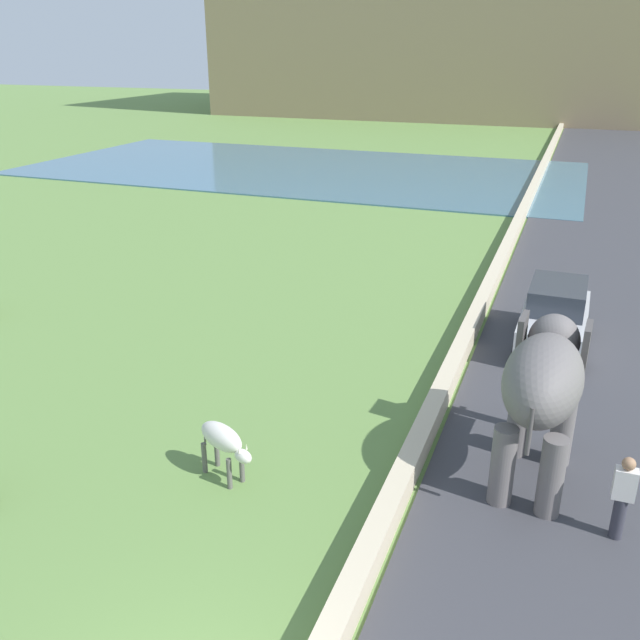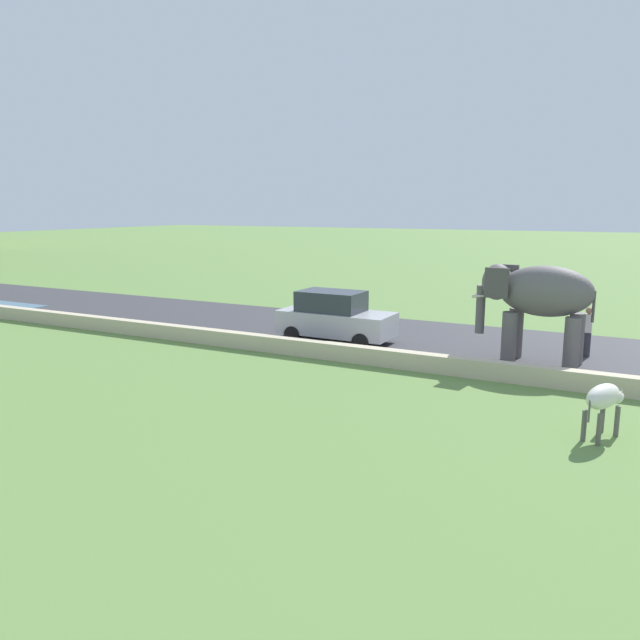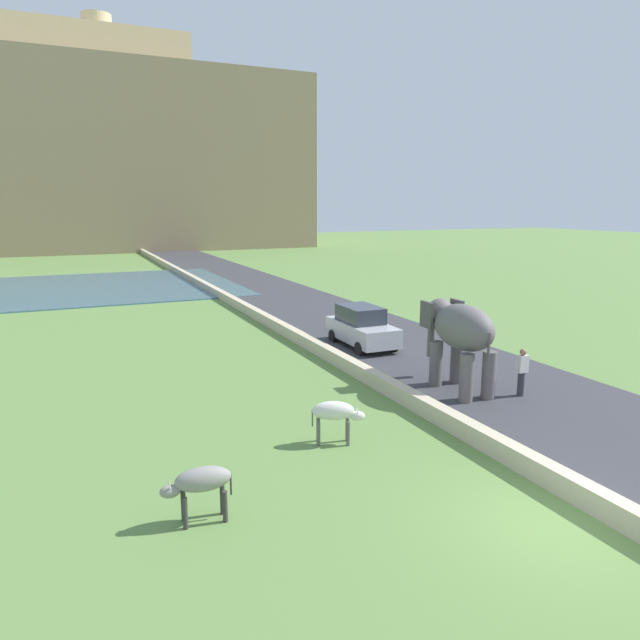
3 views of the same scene
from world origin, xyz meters
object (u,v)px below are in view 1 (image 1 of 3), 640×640
object	(u,v)px
person_beside_elephant	(622,497)
cow_white	(223,441)
car_silver	(555,316)
elephant	(543,384)

from	to	relation	value
person_beside_elephant	cow_white	world-z (taller)	person_beside_elephant
cow_white	car_silver	bearing A→B (deg)	57.60
elephant	cow_white	size ratio (longest dim) A/B	2.50
person_beside_elephant	cow_white	distance (m)	7.10
person_beside_elephant	cow_white	bearing A→B (deg)	-173.92
elephant	person_beside_elephant	distance (m)	2.34
person_beside_elephant	car_silver	size ratio (longest dim) A/B	0.40
person_beside_elephant	elephant	bearing A→B (deg)	137.43
car_silver	person_beside_elephant	bearing A→B (deg)	-79.36
elephant	person_beside_elephant	size ratio (longest dim) A/B	2.15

